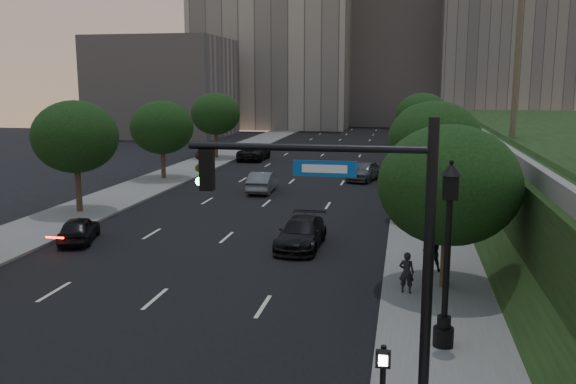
% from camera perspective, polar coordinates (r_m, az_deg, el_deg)
% --- Properties ---
extents(ground, '(160.00, 160.00, 0.00)m').
position_cam_1_polar(ground, '(18.66, -18.55, -14.75)').
color(ground, black).
rests_on(ground, ground).
extents(road_surface, '(16.00, 140.00, 0.02)m').
position_cam_1_polar(road_surface, '(46.11, -0.10, 0.60)').
color(road_surface, black).
rests_on(road_surface, ground).
extents(sidewalk_right, '(4.50, 140.00, 0.15)m').
position_cam_1_polar(sidewalk_right, '(45.30, 12.74, 0.25)').
color(sidewalk_right, slate).
rests_on(sidewalk_right, ground).
extents(sidewalk_left, '(4.50, 140.00, 0.15)m').
position_cam_1_polar(sidewalk_left, '(49.06, -11.93, 1.04)').
color(sidewalk_left, slate).
rests_on(sidewalk_left, ground).
extents(parapet_wall, '(0.35, 90.00, 0.70)m').
position_cam_1_polar(parapet_wall, '(43.03, 17.38, 5.27)').
color(parapet_wall, slate).
rests_on(parapet_wall, embankment).
extents(office_block_left, '(26.00, 20.00, 32.00)m').
position_cam_1_polar(office_block_left, '(109.32, -1.15, 14.56)').
color(office_block_left, '#9B9587').
rests_on(office_block_left, ground).
extents(office_block_mid, '(22.00, 18.00, 26.00)m').
position_cam_1_polar(office_block_mid, '(116.78, 9.81, 12.66)').
color(office_block_mid, '#A29B95').
rests_on(office_block_mid, ground).
extents(office_block_right, '(20.00, 22.00, 36.00)m').
position_cam_1_polar(office_block_right, '(112.16, 19.38, 14.92)').
color(office_block_right, gray).
rests_on(office_block_right, ground).
extents(office_block_filler, '(18.00, 16.00, 14.00)m').
position_cam_1_polar(office_block_filler, '(91.45, -11.55, 9.56)').
color(office_block_filler, '#A29B95').
rests_on(office_block_filler, ground).
extents(tree_right_a, '(5.20, 5.20, 6.24)m').
position_cam_1_polar(tree_right_a, '(22.98, 14.83, 0.64)').
color(tree_right_a, '#38281C').
rests_on(tree_right_a, ground).
extents(tree_right_b, '(5.20, 5.20, 6.74)m').
position_cam_1_polar(tree_right_b, '(34.81, 13.58, 4.66)').
color(tree_right_b, '#38281C').
rests_on(tree_right_b, ground).
extents(tree_right_c, '(5.20, 5.20, 6.24)m').
position_cam_1_polar(tree_right_c, '(47.80, 12.88, 5.53)').
color(tree_right_c, '#38281C').
rests_on(tree_right_c, ground).
extents(tree_right_d, '(5.20, 5.20, 6.74)m').
position_cam_1_polar(tree_right_d, '(61.73, 12.49, 7.01)').
color(tree_right_d, '#38281C').
rests_on(tree_right_d, ground).
extents(tree_right_e, '(5.20, 5.20, 6.24)m').
position_cam_1_polar(tree_right_e, '(76.73, 12.20, 7.23)').
color(tree_right_e, '#38281C').
rests_on(tree_right_e, ground).
extents(tree_left_b, '(5.00, 5.00, 6.71)m').
position_cam_1_polar(tree_left_b, '(37.86, -19.28, 4.89)').
color(tree_left_b, '#38281C').
rests_on(tree_left_b, ground).
extents(tree_left_c, '(5.00, 5.00, 6.34)m').
position_cam_1_polar(tree_left_c, '(49.53, -11.71, 5.94)').
color(tree_left_c, '#38281C').
rests_on(tree_left_c, ground).
extents(tree_left_d, '(5.00, 5.00, 6.71)m').
position_cam_1_polar(tree_left_d, '(62.65, -6.80, 7.27)').
color(tree_left_d, '#38281C').
rests_on(tree_left_d, ground).
extents(traffic_signal_mast, '(5.68, 0.56, 7.00)m').
position_cam_1_polar(traffic_signal_mast, '(13.75, 8.39, -6.98)').
color(traffic_signal_mast, black).
rests_on(traffic_signal_mast, ground).
extents(street_lamp, '(0.64, 0.64, 5.62)m').
position_cam_1_polar(street_lamp, '(18.01, 14.63, -6.49)').
color(street_lamp, black).
rests_on(street_lamp, ground).
extents(sedan_near_left, '(2.55, 4.03, 1.28)m').
position_cam_1_polar(sedan_near_left, '(31.54, -18.98, -3.31)').
color(sedan_near_left, black).
rests_on(sedan_near_left, ground).
extents(sedan_mid_left, '(1.76, 4.54, 1.48)m').
position_cam_1_polar(sedan_mid_left, '(43.37, -2.40, 0.95)').
color(sedan_mid_left, '#56595D').
rests_on(sedan_mid_left, ground).
extents(sedan_far_left, '(2.53, 5.40, 1.49)m').
position_cam_1_polar(sedan_far_left, '(61.45, -3.19, 3.69)').
color(sedan_far_left, black).
rests_on(sedan_far_left, ground).
extents(sedan_near_right, '(2.05, 4.81, 1.38)m').
position_cam_1_polar(sedan_near_right, '(28.82, 1.24, -3.89)').
color(sedan_near_right, black).
rests_on(sedan_near_right, ground).
extents(sedan_far_right, '(3.00, 4.96, 1.58)m').
position_cam_1_polar(sedan_far_right, '(48.86, 7.15, 1.99)').
color(sedan_far_right, '#4D5055').
rests_on(sedan_far_right, ground).
extents(pedestrian_a, '(0.60, 0.45, 1.52)m').
position_cam_1_polar(pedestrian_a, '(22.71, 11.03, -7.40)').
color(pedestrian_a, black).
rests_on(pedestrian_a, sidewalk_right).
extents(pedestrian_b, '(0.87, 0.74, 1.57)m').
position_cam_1_polar(pedestrian_b, '(25.47, 13.32, -5.50)').
color(pedestrian_b, black).
rests_on(pedestrian_b, sidewalk_right).
extents(pedestrian_c, '(1.06, 0.62, 1.69)m').
position_cam_1_polar(pedestrian_c, '(31.31, 15.02, -2.52)').
color(pedestrian_c, black).
rests_on(pedestrian_c, sidewalk_right).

